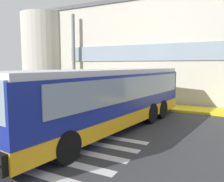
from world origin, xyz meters
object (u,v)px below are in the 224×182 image
passenger_by_doorway (92,88)px  entry_support_column (74,56)px  bus_main_foreground (106,100)px  passenger_near_column (79,87)px  passenger_at_curb_edge (100,88)px  safety_bollard_yellow (155,104)px

passenger_by_doorway → entry_support_column: bearing=173.2°
bus_main_foreground → passenger_by_doorway: bus_main_foreground is taller
passenger_near_column → passenger_by_doorway: size_ratio=1.00×
passenger_near_column → passenger_at_curb_edge: 2.00m
safety_bollard_yellow → entry_support_column: bearing=166.7°
bus_main_foreground → safety_bollard_yellow: (0.68, 5.07, -0.88)m
passenger_near_column → passenger_by_doorway: (1.10, 0.17, -0.03)m
passenger_at_curb_edge → passenger_near_column: bearing=178.8°
bus_main_foreground → passenger_near_column: (-6.12, 6.48, -0.22)m
passenger_at_curb_edge → bus_main_foreground: bearing=-57.3°
entry_support_column → safety_bollard_yellow: entry_support_column is taller
entry_support_column → safety_bollard_yellow: (7.63, -1.80, -3.16)m
passenger_near_column → safety_bollard_yellow: (6.80, -1.40, -0.66)m
safety_bollard_yellow → passenger_by_doorway: bearing=164.6°
passenger_by_doorway → passenger_at_curb_edge: same height
passenger_near_column → safety_bollard_yellow: 6.98m
passenger_near_column → safety_bollard_yellow: size_ratio=1.86×
entry_support_column → bus_main_foreground: (6.95, -6.87, -2.27)m
bus_main_foreground → passenger_at_curb_edge: bearing=122.7°
entry_support_column → passenger_by_doorway: 3.18m
passenger_at_curb_edge → safety_bollard_yellow: bearing=-15.8°
entry_support_column → passenger_at_curb_edge: (2.82, -0.44, -2.53)m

